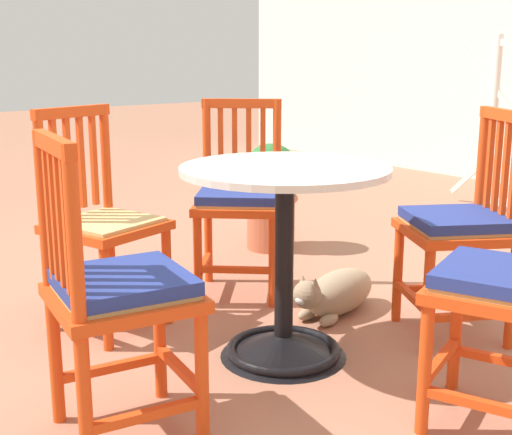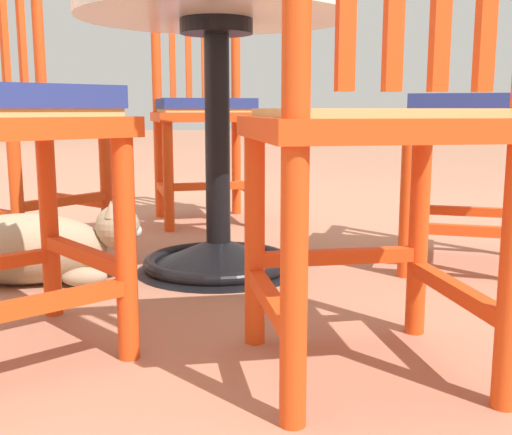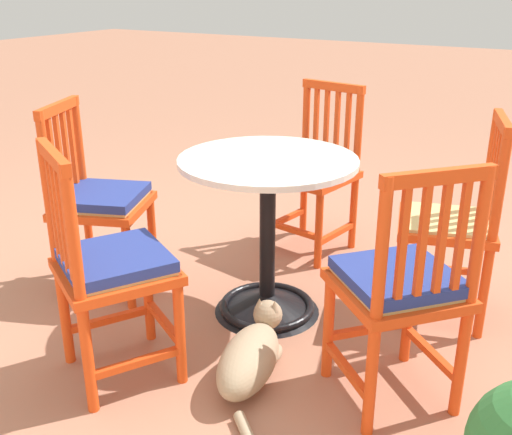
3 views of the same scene
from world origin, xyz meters
name	(u,v)px [view 1 (image 1 of 3)]	position (x,y,z in m)	size (l,w,h in m)	color
ground_plane	(271,361)	(0.00, 0.00, 0.00)	(24.00, 24.00, 0.00)	#A36B51
cafe_table	(284,285)	(-0.01, 0.07, 0.28)	(0.76, 0.76, 0.73)	black
orange_chair_at_corner	(101,226)	(-0.71, -0.32, 0.43)	(0.50, 0.50, 0.91)	#D64214
orange_chair_tucked_in	(116,294)	(0.12, -0.68, 0.45)	(0.46, 0.46, 0.91)	#D64214
orange_chair_by_planter	(510,288)	(0.79, 0.27, 0.45)	(0.52, 0.52, 0.91)	#D64214
orange_chair_near_fence	(461,228)	(0.26, 0.76, 0.45)	(0.55, 0.55, 0.91)	#D64214
orange_chair_facing_out	(239,201)	(-0.70, 0.38, 0.45)	(0.57, 0.57, 0.91)	#D64214
tabby_cat	(335,294)	(-0.20, 0.52, 0.10)	(0.40, 0.68, 0.23)	#9E896B
terracotta_planter	(271,193)	(-1.21, 0.99, 0.33)	(0.32, 0.32, 0.62)	#B25B3D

